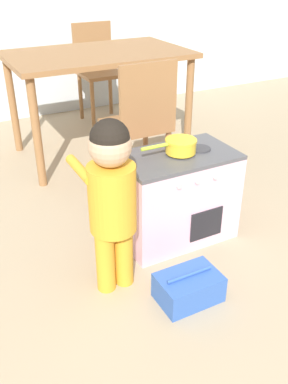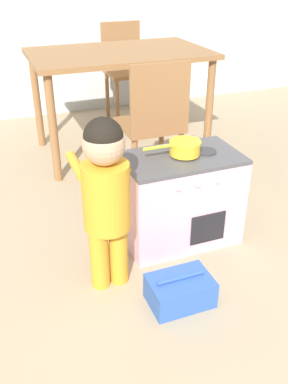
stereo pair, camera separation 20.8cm
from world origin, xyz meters
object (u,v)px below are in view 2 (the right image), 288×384
object	(u,v)px
toy_basket	(180,290)
dining_chair_near	(153,124)
child_figure	(106,188)
dining_table	(120,65)
play_kitchen	(180,198)
toy_pot	(184,147)
dining_chair_far	(125,68)

from	to	relation	value
toy_basket	dining_chair_near	xyz separation A→B (m)	(0.28, 1.02, 0.40)
child_figure	dining_table	distance (m)	1.61
play_kitchen	toy_basket	size ratio (longest dim) A/B	2.14
play_kitchen	dining_table	xyz separation A→B (m)	(0.10, 1.27, 0.43)
child_figure	dining_chair_near	xyz separation A→B (m)	(0.53, 0.77, -0.04)
toy_pot	dining_table	xyz separation A→B (m)	(0.09, 1.27, 0.14)
toy_pot	child_figure	xyz separation A→B (m)	(-0.48, -0.22, -0.03)
toy_pot	toy_basket	distance (m)	0.70
play_kitchen	toy_pot	xyz separation A→B (m)	(0.01, 0.00, 0.30)
play_kitchen	toy_pot	bearing A→B (deg)	2.48
toy_pot	dining_chair_near	size ratio (longest dim) A/B	0.35
dining_table	dining_chair_near	world-z (taller)	dining_chair_near
child_figure	dining_chair_near	distance (m)	0.94
toy_pot	toy_basket	size ratio (longest dim) A/B	1.08
child_figure	toy_basket	world-z (taller)	child_figure
toy_pot	dining_table	size ratio (longest dim) A/B	0.24
play_kitchen	toy_basket	world-z (taller)	play_kitchen
play_kitchen	toy_basket	xyz separation A→B (m)	(-0.21, -0.47, -0.18)
dining_chair_near	toy_basket	bearing A→B (deg)	-105.40
dining_table	dining_chair_far	distance (m)	0.82
toy_basket	dining_chair_far	distance (m)	2.58
toy_pot	child_figure	world-z (taller)	child_figure
child_figure	dining_table	size ratio (longest dim) A/B	0.64
toy_basket	dining_chair_near	distance (m)	1.13
dining_table	child_figure	bearing A→B (deg)	-110.67
toy_basket	dining_chair_far	xyz separation A→B (m)	(0.60, 2.47, 0.40)
play_kitchen	child_figure	distance (m)	0.58
dining_chair_near	dining_chair_far	bearing A→B (deg)	77.58
play_kitchen	dining_table	bearing A→B (deg)	85.68
dining_table	dining_chair_far	world-z (taller)	dining_chair_far
dining_chair_far	dining_chair_near	bearing A→B (deg)	77.58
play_kitchen	dining_chair_near	world-z (taller)	dining_chair_near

